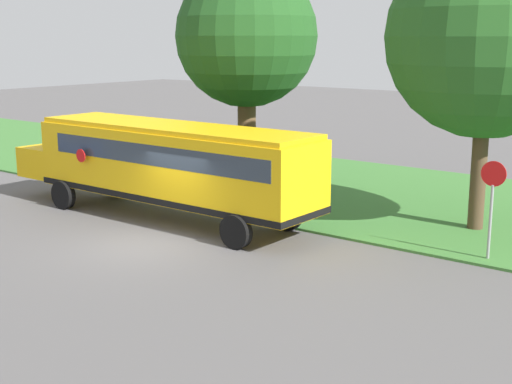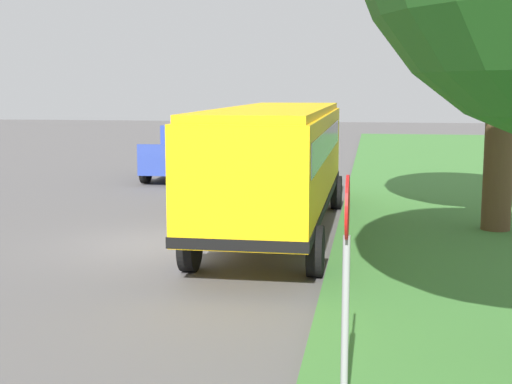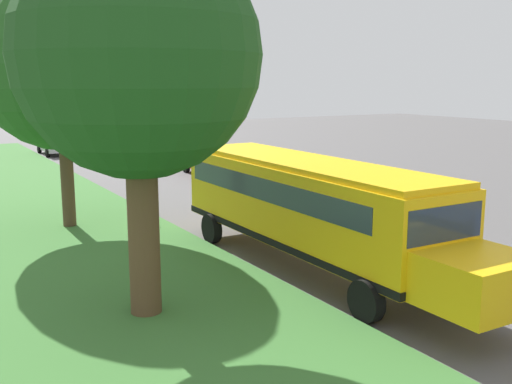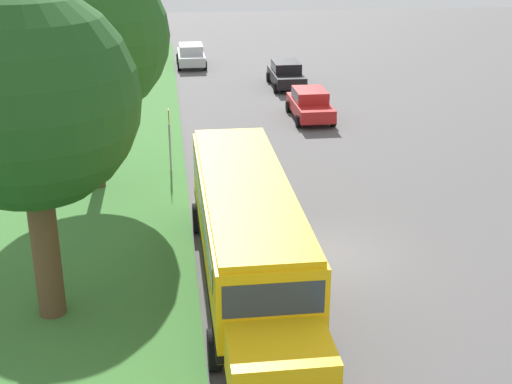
% 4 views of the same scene
% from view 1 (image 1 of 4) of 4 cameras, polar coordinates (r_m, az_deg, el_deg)
% --- Properties ---
extents(ground_plane, '(120.00, 120.00, 0.00)m').
position_cam_1_polar(ground_plane, '(21.03, -8.71, -4.20)').
color(ground_plane, '#565454').
extents(grass_verge, '(12.00, 80.00, 0.08)m').
position_cam_1_polar(grass_verge, '(28.58, 6.01, 0.34)').
color(grass_verge, '#3D7533').
rests_on(grass_verge, ground).
extents(school_bus, '(2.85, 12.42, 3.16)m').
position_cam_1_polar(school_bus, '(23.51, -7.15, 2.41)').
color(school_bus, yellow).
rests_on(school_bus, ground).
extents(oak_tree_beside_bus, '(5.44, 5.44, 8.69)m').
position_cam_1_polar(oak_tree_beside_bus, '(27.84, -0.55, 12.21)').
color(oak_tree_beside_bus, brown).
rests_on(oak_tree_beside_bus, ground).
extents(oak_tree_roadside_mid, '(6.04, 6.04, 8.96)m').
position_cam_1_polar(oak_tree_roadside_mid, '(22.52, 17.82, 11.60)').
color(oak_tree_roadside_mid, '#4C3826').
rests_on(oak_tree_roadside_mid, ground).
extents(stop_sign, '(0.08, 0.68, 2.74)m').
position_cam_1_polar(stop_sign, '(19.87, 18.35, -0.49)').
color(stop_sign, gray).
rests_on(stop_sign, ground).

